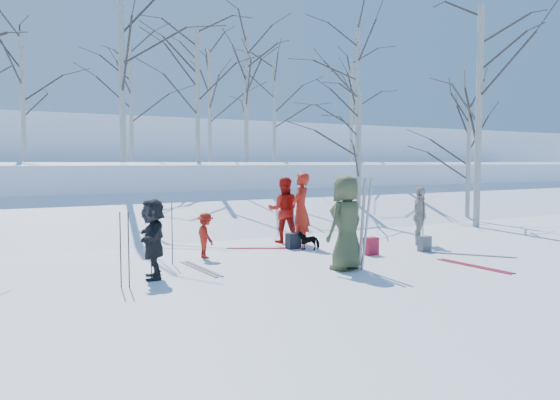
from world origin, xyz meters
TOP-DOWN VIEW (x-y plane):
  - ground at (0.00, 0.00)m, footprint 120.00×120.00m
  - snow_ramp at (0.00, 7.00)m, footprint 70.00×9.49m
  - snow_plateau at (0.00, 17.00)m, footprint 70.00×18.00m
  - far_hill at (0.00, 38.00)m, footprint 90.00×30.00m
  - skier_olive_center at (0.17, -0.92)m, footprint 1.08×0.85m
  - skier_red_north at (1.14, 2.38)m, footprint 0.84×0.79m
  - skier_redor_behind at (0.98, 3.00)m, footprint 1.09×1.00m
  - skier_red_seated at (-1.81, 1.81)m, footprint 0.40×0.68m
  - skier_cream_east at (3.94, 0.84)m, footprint 0.97×0.83m
  - skier_grey_west at (-3.51, 0.22)m, footprint 0.82×1.48m
  - dog at (0.90, 1.61)m, footprint 0.59×0.52m
  - upright_ski_left at (0.40, -1.16)m, footprint 0.10×0.17m
  - upright_ski_right at (0.51, -1.17)m, footprint 0.15×0.23m
  - ski_pair_a at (-2.41, 0.62)m, footprint 0.27×1.91m
  - ski_pair_b at (3.81, -1.01)m, footprint 2.02×2.09m
  - ski_pair_c at (2.74, -2.00)m, footprint 0.23×1.90m
  - ski_pair_d at (0.04, 2.29)m, footprint 1.83×2.07m
  - ski_pole_a at (-4.10, -0.28)m, footprint 0.02×0.02m
  - ski_pole_b at (3.47, 0.25)m, footprint 0.02×0.02m
  - ski_pole_c at (-2.72, 1.46)m, footprint 0.02×0.02m
  - ski_pole_d at (0.97, 2.48)m, footprint 0.02×0.02m
  - ski_pole_e at (-3.53, 0.29)m, footprint 0.02×0.02m
  - ski_pole_f at (-4.23, -0.20)m, footprint 0.02×0.02m
  - backpack_red at (1.78, 0.24)m, footprint 0.32×0.22m
  - backpack_grey at (3.27, -0.02)m, footprint 0.30×0.20m
  - backpack_dark at (0.65, 1.96)m, footprint 0.34×0.24m
  - birch_plateau_a at (4.25, 16.01)m, footprint 4.63×4.63m
  - birch_plateau_b at (6.22, 12.85)m, footprint 3.87×3.87m
  - birch_plateau_d at (0.38, 16.38)m, footprint 4.41×4.41m
  - birch_plateau_f at (-4.60, 13.07)m, footprint 4.04×4.04m
  - birch_plateau_g at (10.26, 11.70)m, footprint 5.36×5.36m
  - birch_plateau_h at (12.11, 14.60)m, footprint 4.60×4.60m
  - birch_plateau_i at (3.64, 10.64)m, footprint 4.23×4.23m
  - birch_plateau_j at (-1.79, 9.32)m, footprint 5.31×5.31m
  - birch_plateau_k at (1.80, 11.42)m, footprint 4.50×4.50m
  - birch_edge_b at (8.49, 2.82)m, footprint 5.80×5.80m
  - birch_edge_c at (9.99, 4.52)m, footprint 3.70×3.70m
  - birch_edge_e at (5.97, 6.08)m, footprint 3.95×3.95m

SIDE VIEW (x-z plane):
  - ground at x=0.00m, z-range 0.00..0.00m
  - ski_pair_a at x=-2.41m, z-range 0.00..0.02m
  - ski_pair_b at x=3.81m, z-range 0.00..0.02m
  - ski_pair_c at x=2.74m, z-range 0.00..0.02m
  - ski_pair_d at x=0.04m, z-range 0.00..0.02m
  - snow_ramp at x=0.00m, z-range -1.91..2.21m
  - backpack_grey at x=3.27m, z-range 0.00..0.38m
  - backpack_dark at x=0.65m, z-range 0.00..0.40m
  - backpack_red at x=1.78m, z-range 0.00..0.42m
  - dog at x=0.90m, z-range 0.00..0.46m
  - skier_red_seated at x=-1.81m, z-range 0.00..1.05m
  - ski_pole_a at x=-4.10m, z-range 0.00..1.34m
  - ski_pole_b at x=3.47m, z-range 0.00..1.34m
  - ski_pole_c at x=-2.72m, z-range 0.00..1.34m
  - ski_pole_d at x=0.97m, z-range 0.00..1.34m
  - ski_pole_e at x=-3.53m, z-range 0.00..1.34m
  - ski_pole_f at x=-4.23m, z-range 0.00..1.34m
  - skier_grey_west at x=-3.51m, z-range 0.00..1.52m
  - skier_cream_east at x=3.94m, z-range 0.00..1.56m
  - skier_redor_behind at x=0.98m, z-range 0.00..1.80m
  - upright_ski_left at x=0.40m, z-range 0.00..1.90m
  - upright_ski_right at x=0.51m, z-range 0.00..1.90m
  - skier_red_north at x=1.14m, z-range 0.00..1.93m
  - skier_olive_center at x=0.17m, z-range 0.00..1.94m
  - snow_plateau at x=0.00m, z-range -0.10..2.10m
  - far_hill at x=0.00m, z-range -1.00..5.00m
  - birch_edge_c at x=9.99m, z-range 0.00..4.43m
  - birch_edge_e at x=5.97m, z-range 0.00..4.78m
  - birch_edge_b at x=8.49m, z-range 0.00..7.43m
  - birch_plateau_b at x=6.22m, z-range 2.20..6.88m
  - birch_plateau_f at x=-4.60m, z-range 2.20..7.11m
  - birch_plateau_i at x=3.64m, z-range 2.20..7.38m
  - birch_plateau_d at x=0.38m, z-range 2.20..7.65m
  - birch_plateau_k at x=1.80m, z-range 2.20..7.77m
  - birch_plateau_h at x=12.11m, z-range 2.20..7.91m
  - birch_plateau_a at x=4.25m, z-range 2.20..7.96m
  - birch_plateau_j at x=-1.79m, z-range 2.20..8.93m
  - birch_plateau_g at x=10.26m, z-range 2.20..9.00m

